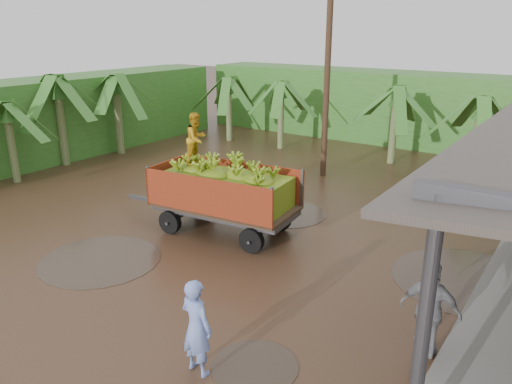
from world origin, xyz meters
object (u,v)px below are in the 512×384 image
banana_trailer (224,191)px  utility_pole (327,71)px  man_grey (430,310)px  man_blue (196,327)px

banana_trailer → utility_pole: (-0.32, 6.90, 2.91)m
banana_trailer → man_grey: size_ratio=3.12×
man_blue → man_grey: size_ratio=0.96×
banana_trailer → man_grey: banana_trailer is taller
man_grey → utility_pole: 12.18m
man_grey → man_blue: bearing=38.1°
man_blue → utility_pole: 13.20m
banana_trailer → utility_pole: bearing=86.6°
banana_trailer → man_blue: 6.38m
utility_pole → man_grey: bearing=-53.0°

